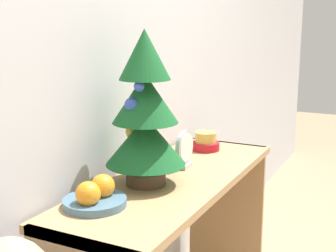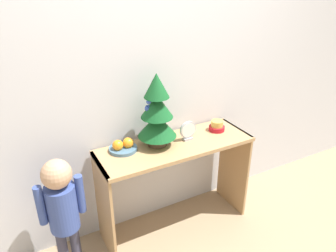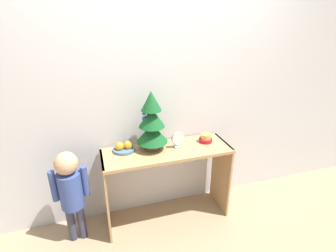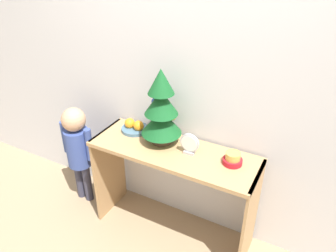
{
  "view_description": "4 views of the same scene",
  "coord_description": "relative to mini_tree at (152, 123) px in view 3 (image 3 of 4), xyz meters",
  "views": [
    {
      "loc": [
        -1.57,
        -0.55,
        1.38
      ],
      "look_at": [
        -0.02,
        0.23,
        1.0
      ],
      "focal_mm": 50.0,
      "sensor_mm": 36.0,
      "label": 1
    },
    {
      "loc": [
        -1.1,
        -1.71,
        2.03
      ],
      "look_at": [
        -0.06,
        0.22,
        0.96
      ],
      "focal_mm": 35.0,
      "sensor_mm": 36.0,
      "label": 2
    },
    {
      "loc": [
        -0.65,
        -1.89,
        1.98
      ],
      "look_at": [
        0.02,
        0.24,
        1.03
      ],
      "focal_mm": 28.0,
      "sensor_mm": 36.0,
      "label": 3
    },
    {
      "loc": [
        0.88,
        -1.5,
        2.11
      ],
      "look_at": [
        -0.02,
        0.18,
        1.01
      ],
      "focal_mm": 35.0,
      "sensor_mm": 36.0,
      "label": 4
    }
  ],
  "objects": [
    {
      "name": "fruit_bowl",
      "position": [
        -0.26,
        0.04,
        -0.24
      ],
      "size": [
        0.21,
        0.21,
        0.1
      ],
      "color": "#476B84",
      "rests_on": "console_table"
    },
    {
      "name": "console_table",
      "position": [
        0.13,
        -0.06,
        -0.46
      ],
      "size": [
        1.23,
        0.43,
        0.8
      ],
      "color": "tan",
      "rests_on": "ground_plane"
    },
    {
      "name": "mini_tree",
      "position": [
        0.0,
        0.0,
        0.0
      ],
      "size": [
        0.29,
        0.29,
        0.57
      ],
      "color": "#4C3828",
      "rests_on": "console_table"
    },
    {
      "name": "singing_bowl",
      "position": [
        0.55,
        -0.01,
        -0.23
      ],
      "size": [
        0.13,
        0.13,
        0.09
      ],
      "color": "#AD1923",
      "rests_on": "console_table"
    },
    {
      "name": "desk_clock",
      "position": [
        0.25,
        -0.05,
        -0.19
      ],
      "size": [
        0.14,
        0.04,
        0.16
      ],
      "color": "#B2B2B7",
      "rests_on": "console_table"
    },
    {
      "name": "child_figure",
      "position": [
        -0.77,
        -0.09,
        -0.48
      ],
      "size": [
        0.32,
        0.2,
        0.93
      ],
      "color": "#38384C",
      "rests_on": "ground_plane"
    },
    {
      "name": "ground_plane",
      "position": [
        0.13,
        -0.27,
        -1.07
      ],
      "size": [
        12.0,
        12.0,
        0.0
      ],
      "primitive_type": "plane",
      "color": "#997F60"
    },
    {
      "name": "back_wall",
      "position": [
        0.13,
        0.2,
        0.18
      ],
      "size": [
        7.0,
        0.05,
        2.5
      ],
      "primitive_type": "cube",
      "color": "silver",
      "rests_on": "ground_plane"
    }
  ]
}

